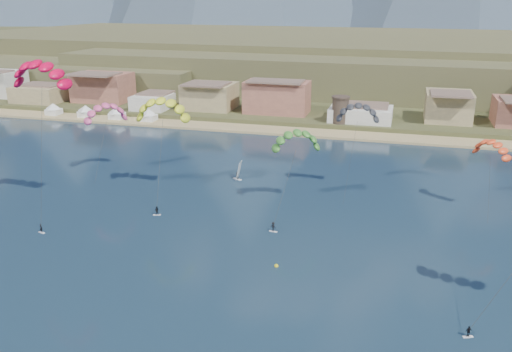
# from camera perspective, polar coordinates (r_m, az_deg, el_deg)

# --- Properties ---
(ground) EXTENTS (2400.00, 2400.00, 0.00)m
(ground) POSITION_cam_1_polar(r_m,az_deg,el_deg) (72.12, -7.09, -15.48)
(ground) COLOR black
(ground) RESTS_ON ground
(beach) EXTENTS (2200.00, 12.00, 0.90)m
(beach) POSITION_cam_1_polar(r_m,az_deg,el_deg) (167.47, 6.82, 4.57)
(beach) COLOR tan
(beach) RESTS_ON ground
(land) EXTENTS (2200.00, 900.00, 4.00)m
(land) POSITION_cam_1_polar(r_m,az_deg,el_deg) (616.63, 13.69, 14.24)
(land) COLOR #4E4A2A
(land) RESTS_ON ground
(foothills) EXTENTS (940.00, 210.00, 18.00)m
(foothills) POSITION_cam_1_polar(r_m,az_deg,el_deg) (288.99, 15.43, 11.66)
(foothills) COLOR brown
(foothills) RESTS_ON ground
(town) EXTENTS (400.00, 24.00, 12.00)m
(town) POSITION_cam_1_polar(r_m,az_deg,el_deg) (190.85, -4.38, 8.73)
(town) COLOR silver
(town) RESTS_ON ground
(watchtower) EXTENTS (5.82, 5.82, 8.60)m
(watchtower) POSITION_cam_1_polar(r_m,az_deg,el_deg) (173.25, 8.96, 7.02)
(watchtower) COLOR #47382D
(watchtower) RESTS_ON ground
(beach_tents) EXTENTS (43.40, 6.40, 5.00)m
(beach_tents) POSITION_cam_1_polar(r_m,az_deg,el_deg) (193.08, -16.25, 6.87)
(beach_tents) COLOR white
(beach_tents) RESTS_ON ground
(kitesurfer_red) EXTENTS (11.80, 11.81, 30.78)m
(kitesurfer_red) POSITION_cam_1_polar(r_m,az_deg,el_deg) (105.43, -22.03, 10.46)
(kitesurfer_red) COLOR silver
(kitesurfer_red) RESTS_ON ground
(kitesurfer_yellow) EXTENTS (12.21, 14.56, 22.92)m
(kitesurfer_yellow) POSITION_cam_1_polar(r_m,az_deg,el_deg) (111.10, -9.98, 7.36)
(kitesurfer_yellow) COLOR silver
(kitesurfer_yellow) RESTS_ON ground
(kitesurfer_green) EXTENTS (10.68, 17.37, 18.91)m
(kitesurfer_green) POSITION_cam_1_polar(r_m,az_deg,el_deg) (104.03, 4.31, 4.10)
(kitesurfer_green) COLOR silver
(kitesurfer_green) RESTS_ON ground
(distant_kite_pink) EXTENTS (9.96, 10.48, 19.01)m
(distant_kite_pink) POSITION_cam_1_polar(r_m,az_deg,el_deg) (128.84, -15.74, 6.83)
(distant_kite_pink) COLOR #262626
(distant_kite_pink) RESTS_ON ground
(distant_kite_dark) EXTENTS (9.53, 6.29, 21.25)m
(distant_kite_dark) POSITION_cam_1_polar(r_m,az_deg,el_deg) (112.30, 10.82, 6.99)
(distant_kite_dark) COLOR #262626
(distant_kite_dark) RESTS_ON ground
(distant_kite_orange) EXTENTS (8.07, 7.89, 16.11)m
(distant_kite_orange) POSITION_cam_1_polar(r_m,az_deg,el_deg) (112.45, 23.84, 2.99)
(distant_kite_orange) COLOR #262626
(distant_kite_orange) RESTS_ON ground
(windsurfer) EXTENTS (2.74, 2.77, 4.38)m
(windsurfer) POSITION_cam_1_polar(r_m,az_deg,el_deg) (123.87, -1.93, 0.24)
(windsurfer) COLOR silver
(windsurfer) RESTS_ON ground
(buoy) EXTENTS (0.65, 0.65, 0.65)m
(buoy) POSITION_cam_1_polar(r_m,az_deg,el_deg) (85.21, 2.18, -9.54)
(buoy) COLOR yellow
(buoy) RESTS_ON ground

